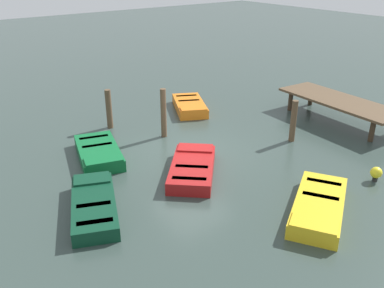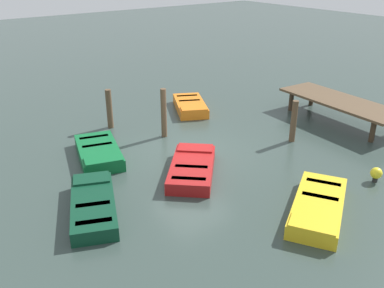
{
  "view_description": "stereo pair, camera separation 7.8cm",
  "coord_description": "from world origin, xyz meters",
  "px_view_note": "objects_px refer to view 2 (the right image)",
  "views": [
    {
      "loc": [
        10.71,
        -8.04,
        6.43
      ],
      "look_at": [
        0.0,
        0.0,
        0.35
      ],
      "focal_mm": 38.82,
      "sensor_mm": 36.0,
      "label": 1
    },
    {
      "loc": [
        10.76,
        -7.97,
        6.43
      ],
      "look_at": [
        0.0,
        0.0,
        0.35
      ],
      "focal_mm": 38.82,
      "sensor_mm": 36.0,
      "label": 2
    }
  ],
  "objects_px": {
    "rowboat_red": "(192,168)",
    "mooring_piling_center": "(294,121)",
    "rowboat_yellow": "(318,207)",
    "rowboat_dark_green": "(93,205)",
    "mooring_piling_mid_right": "(164,113)",
    "rowboat_green": "(99,152)",
    "mooring_piling_mid_left": "(109,109)",
    "marker_buoy": "(376,174)",
    "dock_segment": "(340,102)",
    "rowboat_orange": "(190,106)"
  },
  "relations": [
    {
      "from": "rowboat_red",
      "to": "mooring_piling_center",
      "type": "distance_m",
      "value": 4.65
    },
    {
      "from": "rowboat_yellow",
      "to": "rowboat_dark_green",
      "type": "relative_size",
      "value": 1.04
    },
    {
      "from": "rowboat_dark_green",
      "to": "mooring_piling_mid_right",
      "type": "bearing_deg",
      "value": -31.14
    },
    {
      "from": "rowboat_red",
      "to": "rowboat_green",
      "type": "distance_m",
      "value": 3.46
    },
    {
      "from": "mooring_piling_mid_left",
      "to": "mooring_piling_center",
      "type": "relative_size",
      "value": 1.0
    },
    {
      "from": "rowboat_red",
      "to": "rowboat_yellow",
      "type": "bearing_deg",
      "value": -117.5
    },
    {
      "from": "mooring_piling_center",
      "to": "mooring_piling_mid_left",
      "type": "bearing_deg",
      "value": -137.47
    },
    {
      "from": "rowboat_dark_green",
      "to": "marker_buoy",
      "type": "relative_size",
      "value": 6.63
    },
    {
      "from": "rowboat_green",
      "to": "rowboat_yellow",
      "type": "bearing_deg",
      "value": 42.18
    },
    {
      "from": "dock_segment",
      "to": "rowboat_dark_green",
      "type": "bearing_deg",
      "value": -85.41
    },
    {
      "from": "rowboat_green",
      "to": "mooring_piling_center",
      "type": "height_order",
      "value": "mooring_piling_center"
    },
    {
      "from": "rowboat_yellow",
      "to": "mooring_piling_mid_right",
      "type": "bearing_deg",
      "value": -117.38
    },
    {
      "from": "rowboat_red",
      "to": "mooring_piling_center",
      "type": "height_order",
      "value": "mooring_piling_center"
    },
    {
      "from": "dock_segment",
      "to": "mooring_piling_mid_left",
      "type": "height_order",
      "value": "mooring_piling_mid_left"
    },
    {
      "from": "dock_segment",
      "to": "rowboat_orange",
      "type": "height_order",
      "value": "dock_segment"
    },
    {
      "from": "mooring_piling_mid_left",
      "to": "rowboat_yellow",
      "type": "bearing_deg",
      "value": 10.7
    },
    {
      "from": "mooring_piling_mid_left",
      "to": "dock_segment",
      "type": "bearing_deg",
      "value": 57.59
    },
    {
      "from": "marker_buoy",
      "to": "dock_segment",
      "type": "bearing_deg",
      "value": 138.02
    },
    {
      "from": "dock_segment",
      "to": "mooring_piling_center",
      "type": "distance_m",
      "value": 3.18
    },
    {
      "from": "mooring_piling_mid_right",
      "to": "dock_segment",
      "type": "bearing_deg",
      "value": 65.98
    },
    {
      "from": "rowboat_red",
      "to": "rowboat_dark_green",
      "type": "relative_size",
      "value": 0.94
    },
    {
      "from": "rowboat_yellow",
      "to": "rowboat_red",
      "type": "height_order",
      "value": "same"
    },
    {
      "from": "dock_segment",
      "to": "rowboat_orange",
      "type": "bearing_deg",
      "value": -135.59
    },
    {
      "from": "rowboat_yellow",
      "to": "rowboat_orange",
      "type": "xyz_separation_m",
      "value": [
        -8.81,
        2.15,
        0.0
      ]
    },
    {
      "from": "dock_segment",
      "to": "rowboat_green",
      "type": "bearing_deg",
      "value": -102.63
    },
    {
      "from": "rowboat_green",
      "to": "marker_buoy",
      "type": "height_order",
      "value": "marker_buoy"
    },
    {
      "from": "rowboat_orange",
      "to": "rowboat_green",
      "type": "relative_size",
      "value": 0.96
    },
    {
      "from": "rowboat_red",
      "to": "rowboat_orange",
      "type": "xyz_separation_m",
      "value": [
        -4.95,
        3.56,
        0.0
      ]
    },
    {
      "from": "rowboat_yellow",
      "to": "mooring_piling_mid_left",
      "type": "relative_size",
      "value": 2.05
    },
    {
      "from": "rowboat_red",
      "to": "rowboat_orange",
      "type": "height_order",
      "value": "same"
    },
    {
      "from": "rowboat_dark_green",
      "to": "mooring_piling_center",
      "type": "relative_size",
      "value": 1.98
    },
    {
      "from": "rowboat_yellow",
      "to": "rowboat_dark_green",
      "type": "height_order",
      "value": "same"
    },
    {
      "from": "dock_segment",
      "to": "mooring_piling_mid_right",
      "type": "relative_size",
      "value": 2.79
    },
    {
      "from": "dock_segment",
      "to": "mooring_piling_mid_right",
      "type": "xyz_separation_m",
      "value": [
        -3.04,
        -6.82,
        0.12
      ]
    },
    {
      "from": "rowboat_dark_green",
      "to": "mooring_piling_mid_left",
      "type": "bearing_deg",
      "value": -8.06
    },
    {
      "from": "mooring_piling_center",
      "to": "rowboat_red",
      "type": "bearing_deg",
      "value": -91.86
    },
    {
      "from": "dock_segment",
      "to": "marker_buoy",
      "type": "relative_size",
      "value": 11.2
    },
    {
      "from": "marker_buoy",
      "to": "rowboat_dark_green",
      "type": "bearing_deg",
      "value": -115.32
    },
    {
      "from": "rowboat_dark_green",
      "to": "rowboat_red",
      "type": "bearing_deg",
      "value": -65.19
    },
    {
      "from": "mooring_piling_mid_left",
      "to": "marker_buoy",
      "type": "bearing_deg",
      "value": 27.0
    },
    {
      "from": "mooring_piling_mid_right",
      "to": "rowboat_dark_green",
      "type": "bearing_deg",
      "value": -53.78
    },
    {
      "from": "rowboat_dark_green",
      "to": "mooring_piling_mid_left",
      "type": "relative_size",
      "value": 1.98
    },
    {
      "from": "rowboat_yellow",
      "to": "mooring_piling_mid_left",
      "type": "bearing_deg",
      "value": -110.36
    },
    {
      "from": "dock_segment",
      "to": "marker_buoy",
      "type": "xyz_separation_m",
      "value": [
        3.88,
        -3.49,
        -0.56
      ]
    },
    {
      "from": "marker_buoy",
      "to": "rowboat_green",
      "type": "bearing_deg",
      "value": -137.18
    },
    {
      "from": "dock_segment",
      "to": "rowboat_red",
      "type": "relative_size",
      "value": 1.81
    },
    {
      "from": "mooring_piling_mid_left",
      "to": "marker_buoy",
      "type": "height_order",
      "value": "mooring_piling_mid_left"
    },
    {
      "from": "rowboat_orange",
      "to": "marker_buoy",
      "type": "distance_m",
      "value": 8.78
    },
    {
      "from": "mooring_piling_center",
      "to": "rowboat_green",
      "type": "bearing_deg",
      "value": -114.96
    },
    {
      "from": "rowboat_yellow",
      "to": "mooring_piling_mid_left",
      "type": "distance_m",
      "value": 9.25
    }
  ]
}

